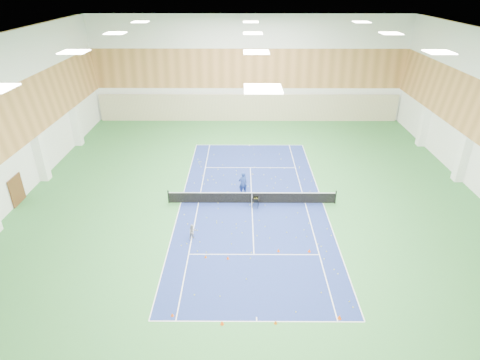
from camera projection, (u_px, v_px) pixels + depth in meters
name	position (u px, v px, depth m)	size (l,w,h in m)	color
ground	(252.00, 203.00, 30.89)	(40.00, 40.00, 0.00)	#327436
room_shell	(253.00, 129.00, 28.16)	(36.00, 40.00, 12.00)	white
wood_cladding	(253.00, 102.00, 27.25)	(36.00, 40.00, 8.00)	#B87D44
ceiling_light_grid	(254.00, 41.00, 25.47)	(21.40, 25.40, 0.06)	white
court_surface	(252.00, 203.00, 30.89)	(10.97, 23.77, 0.01)	navy
tennis_balls_scatter	(252.00, 203.00, 30.87)	(10.57, 22.77, 0.07)	#CAD424
tennis_net	(252.00, 197.00, 30.64)	(12.80, 0.10, 1.10)	black
back_curtain	(249.00, 108.00, 47.75)	(35.40, 0.16, 3.20)	#C6B793
door_left_b	(17.00, 190.00, 30.47)	(0.08, 1.80, 2.20)	#593319
coach	(243.00, 183.00, 31.79)	(0.70, 0.46, 1.92)	navy
child_court	(193.00, 232.00, 26.47)	(0.53, 0.41, 1.09)	gray
ball_cart	(255.00, 202.00, 30.15)	(0.50, 0.50, 0.87)	black
cone_svc_a	(206.00, 256.00, 24.88)	(0.17, 0.17, 0.19)	orange
cone_svc_b	(228.00, 258.00, 24.75)	(0.18, 0.18, 0.20)	#EE4C0C
cone_svc_c	(278.00, 250.00, 25.42)	(0.19, 0.19, 0.21)	#FB560D
cone_svc_d	(309.00, 250.00, 25.38)	(0.20, 0.20, 0.22)	#F8490D
cone_base_a	(172.00, 315.00, 20.60)	(0.18, 0.18, 0.19)	#F2510C
cone_base_b	(222.00, 323.00, 20.11)	(0.20, 0.20, 0.22)	#FF4C0D
cone_base_c	(276.00, 322.00, 20.15)	(0.18, 0.18, 0.20)	orange
cone_base_d	(340.00, 317.00, 20.42)	(0.22, 0.22, 0.25)	#EA4D0C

